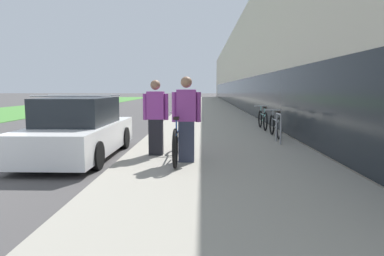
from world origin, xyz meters
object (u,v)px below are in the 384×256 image
(person_bystander, at_px, (156,118))
(parked_sedan_curbside, at_px, (79,131))
(tandem_bicycle, at_px, (178,140))
(person_rider, at_px, (186,119))
(cruiser_bike_middle, at_px, (263,119))
(cruiser_bike_nearest, at_px, (275,126))
(bike_rack_hoop, at_px, (279,125))

(person_bystander, bearing_deg, parked_sedan_curbside, 169.80)
(tandem_bicycle, relative_size, person_rider, 1.50)
(tandem_bicycle, distance_m, cruiser_bike_middle, 6.22)
(cruiser_bike_nearest, xyz_separation_m, cruiser_bike_middle, (-0.03, 2.09, 0.01))
(cruiser_bike_nearest, distance_m, parked_sedan_curbside, 6.01)
(bike_rack_hoop, relative_size, cruiser_bike_nearest, 0.49)
(tandem_bicycle, relative_size, parked_sedan_curbside, 0.63)
(bike_rack_hoop, relative_size, cruiser_bike_middle, 0.47)
(cruiser_bike_nearest, height_order, parked_sedan_curbside, parked_sedan_curbside)
(tandem_bicycle, xyz_separation_m, person_rider, (0.19, -0.34, 0.49))
(person_rider, distance_m, parked_sedan_curbside, 2.92)
(cruiser_bike_middle, xyz_separation_m, parked_sedan_curbside, (-5.33, -4.80, 0.15))
(person_bystander, height_order, cruiser_bike_middle, person_bystander)
(tandem_bicycle, distance_m, parked_sedan_curbside, 2.61)
(person_bystander, relative_size, parked_sedan_curbside, 0.41)
(person_bystander, distance_m, cruiser_bike_middle, 6.18)
(bike_rack_hoop, xyz_separation_m, parked_sedan_curbside, (-5.20, -1.50, 0.01))
(cruiser_bike_nearest, xyz_separation_m, parked_sedan_curbside, (-5.36, -2.70, 0.16))
(parked_sedan_curbside, bearing_deg, cruiser_bike_middle, 42.00)
(bike_rack_hoop, height_order, cruiser_bike_nearest, cruiser_bike_nearest)
(person_rider, xyz_separation_m, cruiser_bike_middle, (2.64, 5.87, -0.53))
(person_bystander, height_order, parked_sedan_curbside, person_bystander)
(tandem_bicycle, distance_m, cruiser_bike_nearest, 4.48)
(bike_rack_hoop, height_order, parked_sedan_curbside, parked_sedan_curbside)
(person_rider, relative_size, cruiser_bike_middle, 1.00)
(person_bystander, bearing_deg, cruiser_bike_nearest, 41.77)
(tandem_bicycle, bearing_deg, person_rider, -60.19)
(tandem_bicycle, height_order, parked_sedan_curbside, parked_sedan_curbside)
(tandem_bicycle, bearing_deg, bike_rack_hoop, 39.75)
(bike_rack_hoop, distance_m, parked_sedan_curbside, 5.41)
(bike_rack_hoop, bearing_deg, cruiser_bike_nearest, 82.26)
(cruiser_bike_nearest, distance_m, cruiser_bike_middle, 2.09)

